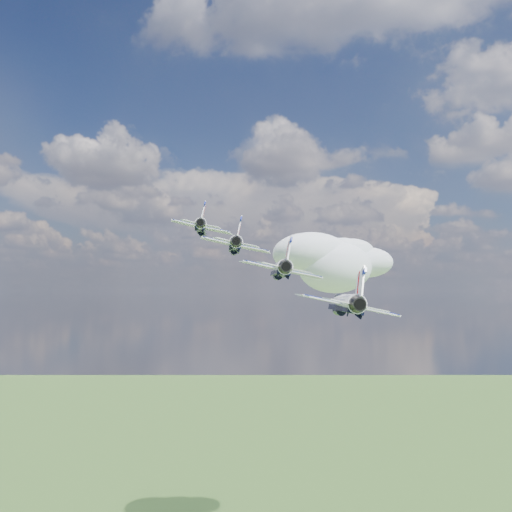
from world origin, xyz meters
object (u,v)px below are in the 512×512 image
(jet_2, at_px, (280,269))
(jet_3, at_px, (344,303))
(jet_0, at_px, (202,227))
(jet_1, at_px, (235,245))

(jet_2, xyz_separation_m, jet_3, (8.24, -9.25, -3.61))
(jet_2, relative_size, jet_3, 1.00)
(jet_0, relative_size, jet_1, 1.00)
(jet_0, height_order, jet_3, jet_0)
(jet_2, bearing_deg, jet_0, 113.30)
(jet_1, relative_size, jet_3, 1.00)
(jet_0, relative_size, jet_2, 1.00)
(jet_0, distance_m, jet_3, 38.71)
(jet_3, bearing_deg, jet_0, 113.30)
(jet_1, distance_m, jet_2, 12.90)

